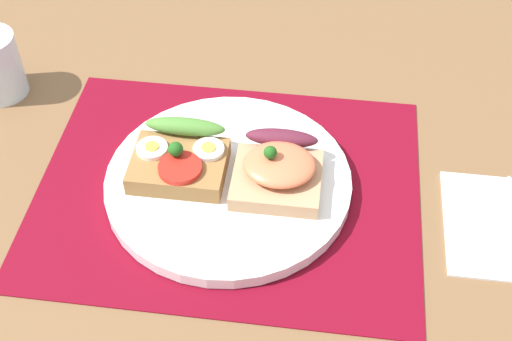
% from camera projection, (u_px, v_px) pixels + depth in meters
% --- Properties ---
extents(ground_plane, '(1.20, 0.90, 0.03)m').
position_uv_depth(ground_plane, '(229.00, 198.00, 0.77)').
color(ground_plane, brown).
extents(placemat, '(0.41, 0.33, 0.00)m').
position_uv_depth(placemat, '(229.00, 188.00, 0.76)').
color(placemat, maroon).
rests_on(placemat, ground_plane).
extents(plate, '(0.26, 0.26, 0.01)m').
position_uv_depth(plate, '(228.00, 182.00, 0.75)').
color(plate, white).
rests_on(plate, placemat).
extents(sandwich_egg_tomato, '(0.10, 0.09, 0.04)m').
position_uv_depth(sandwich_egg_tomato, '(180.00, 160.00, 0.74)').
color(sandwich_egg_tomato, olive).
rests_on(sandwich_egg_tomato, plate).
extents(sandwich_salmon, '(0.09, 0.10, 0.05)m').
position_uv_depth(sandwich_salmon, '(278.00, 170.00, 0.73)').
color(sandwich_salmon, tan).
rests_on(sandwich_salmon, plate).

